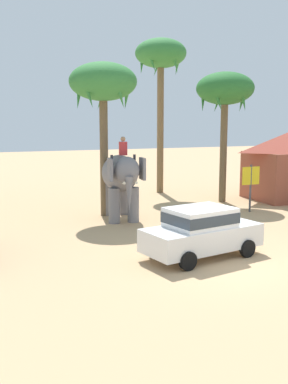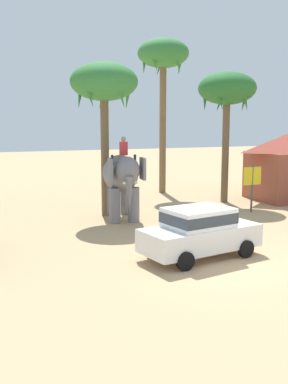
# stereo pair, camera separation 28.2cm
# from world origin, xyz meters

# --- Properties ---
(ground_plane) EXTENTS (120.00, 120.00, 0.00)m
(ground_plane) POSITION_xyz_m (0.00, 0.00, 0.00)
(ground_plane) COLOR tan
(car_sedan_foreground) EXTENTS (4.32, 2.35, 1.70)m
(car_sedan_foreground) POSITION_xyz_m (-0.25, 0.83, 0.93)
(car_sedan_foreground) COLOR white
(car_sedan_foreground) RESTS_ON ground
(elephant_with_mahout) EXTENTS (2.12, 3.99, 3.88)m
(elephant_with_mahout) POSITION_xyz_m (-0.60, 7.48, 1.99)
(elephant_with_mahout) COLOR slate
(elephant_with_mahout) RESTS_ON ground
(palm_tree_near_hut) EXTENTS (3.20, 3.20, 9.66)m
(palm_tree_near_hut) POSITION_xyz_m (4.65, 14.12, 8.41)
(palm_tree_near_hut) COLOR brown
(palm_tree_near_hut) RESTS_ON ground
(palm_tree_far_back) EXTENTS (3.20, 3.20, 7.30)m
(palm_tree_far_back) POSITION_xyz_m (-0.98, 8.69, 6.21)
(palm_tree_far_back) COLOR brown
(palm_tree_far_back) RESTS_ON ground
(palm_tree_leaning_seaward) EXTENTS (3.20, 3.20, 7.27)m
(palm_tree_leaning_seaward) POSITION_xyz_m (6.41, 9.57, 6.18)
(palm_tree_leaning_seaward) COLOR brown
(palm_tree_leaning_seaward) RESTS_ON ground
(signboard_yellow) EXTENTS (1.00, 0.10, 2.40)m
(signboard_yellow) POSITION_xyz_m (6.05, 6.53, 1.69)
(signboard_yellow) COLOR #4C4C51
(signboard_yellow) RESTS_ON ground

